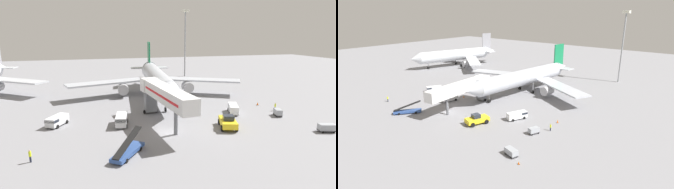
{
  "view_description": "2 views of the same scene",
  "coord_description": "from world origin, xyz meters",
  "views": [
    {
      "loc": [
        -13.27,
        -44.65,
        17.27
      ],
      "look_at": [
        4.74,
        17.78,
        2.85
      ],
      "focal_mm": 29.69,
      "sensor_mm": 36.0,
      "label": 1
    },
    {
      "loc": [
        56.21,
        -44.78,
        27.23
      ],
      "look_at": [
        6.27,
        16.53,
        2.41
      ],
      "focal_mm": 29.68,
      "sensor_mm": 36.0,
      "label": 2
    }
  ],
  "objects": [
    {
      "name": "ground_plane",
      "position": [
        0.0,
        0.0,
        0.0
      ],
      "size": [
        300.0,
        300.0,
        0.0
      ],
      "primitive_type": "plane",
      "color": "gray"
    },
    {
      "name": "airplane_at_gate",
      "position": [
        4.5,
        28.8,
        5.1
      ],
      "size": [
        48.61,
        48.46,
        14.39
      ],
      "color": "#B7BCC6",
      "rests_on": "ground"
    },
    {
      "name": "jet_bridge",
      "position": [
        0.1,
        5.24,
        5.87
      ],
      "size": [
        5.22,
        22.68,
        7.68
      ],
      "color": "silver",
      "rests_on": "ground"
    },
    {
      "name": "pushback_tug",
      "position": [
        11.03,
        -0.55,
        1.18
      ],
      "size": [
        4.32,
        6.25,
        2.53
      ],
      "color": "yellow",
      "rests_on": "ground"
    },
    {
      "name": "belt_loader_truck",
      "position": [
        -8.48,
        -7.34,
        0.78
      ],
      "size": [
        5.79,
        6.84,
        3.33
      ],
      "color": "#2D4C8E",
      "rests_on": "ground"
    },
    {
      "name": "service_van_near_right",
      "position": [
        16.9,
        8.1,
        1.12
      ],
      "size": [
        3.73,
        5.6,
        1.93
      ],
      "color": "white",
      "rests_on": "ground"
    },
    {
      "name": "service_van_mid_center",
      "position": [
        -19.61,
        9.56,
        1.08
      ],
      "size": [
        4.14,
        5.26,
        1.87
      ],
      "color": "silver",
      "rests_on": "ground"
    },
    {
      "name": "service_van_far_left",
      "position": [
        -7.79,
        6.27,
        1.19
      ],
      "size": [
        2.96,
        5.47,
        2.08
      ],
      "color": "silver",
      "rests_on": "ground"
    },
    {
      "name": "baggage_cart_outer_right",
      "position": [
        24.97,
        3.48,
        0.83
      ],
      "size": [
        2.01,
        2.71,
        1.49
      ],
      "color": "#38383D",
      "rests_on": "ground"
    },
    {
      "name": "baggage_cart_rear_left",
      "position": [
        26.98,
        -7.34,
        0.81
      ],
      "size": [
        3.07,
        2.19,
        1.45
      ],
      "color": "#38383D",
      "rests_on": "ground"
    },
    {
      "name": "ground_crew_worker_foreground",
      "position": [
        -21.61,
        -5.78,
        0.96
      ],
      "size": [
        0.37,
        0.37,
        1.81
      ],
      "color": "#1E2333",
      "rests_on": "ground"
    },
    {
      "name": "ground_crew_worker_midground",
      "position": [
        27.09,
        7.23,
        0.93
      ],
      "size": [
        0.46,
        0.46,
        1.77
      ],
      "color": "#1E2333",
      "rests_on": "ground"
    },
    {
      "name": "safety_cone_bravo",
      "position": [
        26.04,
        12.45,
        0.37
      ],
      "size": [
        0.49,
        0.49,
        0.74
      ],
      "color": "black",
      "rests_on": "ground"
    },
    {
      "name": "safety_cone_charlie",
      "position": [
        -7.04,
        11.61,
        0.32
      ],
      "size": [
        0.42,
        0.42,
        0.65
      ],
      "color": "black",
      "rests_on": "ground"
    },
    {
      "name": "apron_light_mast",
      "position": [
        24.59,
        61.96,
        18.16
      ],
      "size": [
        2.4,
        2.4,
        26.26
      ],
      "color": "#93969B",
      "rests_on": "ground"
    }
  ]
}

